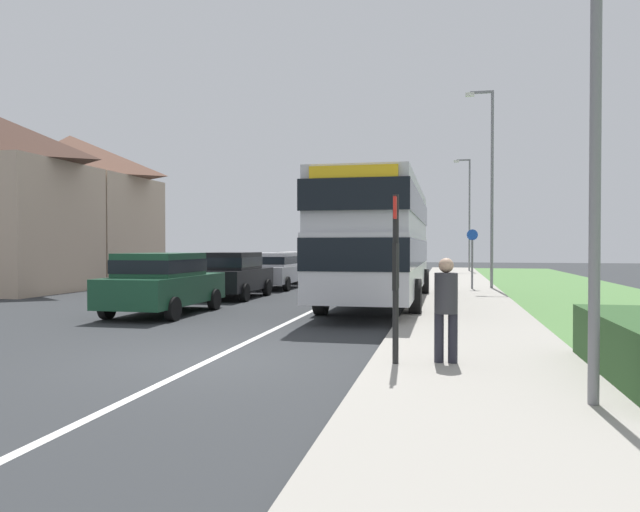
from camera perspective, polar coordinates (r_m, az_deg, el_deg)
ground_plane at (r=9.96m, az=-10.33°, el=-9.73°), size 120.00×120.00×0.00m
lane_marking_centre at (r=17.55m, az=-0.30°, el=-5.06°), size 0.14×60.00×0.01m
pavement_near_side at (r=15.17m, az=13.79°, el=-5.83°), size 3.20×68.00×0.12m
double_decker_bus at (r=18.76m, az=5.79°, el=1.86°), size 2.80×11.25×3.70m
parked_car_dark_green at (r=16.55m, az=-14.81°, el=-2.31°), size 1.99×4.27×1.66m
parked_car_black at (r=21.28m, az=-8.39°, el=-1.62°), size 1.94×4.05×1.62m
parked_car_silver at (r=25.65m, az=-4.37°, el=-1.24°), size 1.89×3.94×1.55m
parked_car_white at (r=30.37m, az=-1.92°, el=-0.89°), size 1.92×4.48×1.56m
pedestrian_at_stop at (r=9.01m, az=11.97°, el=-4.60°), size 0.34×0.34×1.67m
bus_stop_sign at (r=8.80m, az=7.26°, el=-1.04°), size 0.09×0.52×2.60m
cycle_route_sign at (r=24.86m, az=14.37°, el=-0.03°), size 0.44×0.08×2.52m
street_lamp_mid at (r=25.65m, az=15.94°, el=7.25°), size 1.14×0.20×8.23m
street_lamp_far at (r=42.85m, az=13.99°, el=4.48°), size 1.14×0.20×7.89m
house_terrace_far_side at (r=29.75m, az=-25.86°, el=4.35°), size 7.43×11.04×7.31m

